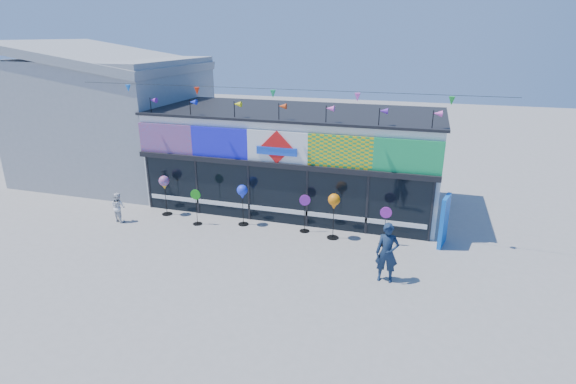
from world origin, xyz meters
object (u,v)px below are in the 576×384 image
at_px(spinner_0, 164,184).
at_px(child, 118,207).
at_px(spinner_1, 196,206).
at_px(adult_man, 387,253).
at_px(blue_sign, 444,221).
at_px(spinner_5, 385,225).
at_px(spinner_2, 242,193).
at_px(spinner_4, 334,203).
at_px(spinner_3, 305,212).

distance_m(spinner_0, child, 2.01).
height_order(spinner_1, adult_man, adult_man).
distance_m(blue_sign, spinner_0, 10.95).
bearing_deg(adult_man, spinner_5, 96.88).
bearing_deg(spinner_2, blue_sign, 2.99).
distance_m(blue_sign, spinner_4, 3.90).
distance_m(spinner_3, adult_man, 4.32).
bearing_deg(spinner_5, adult_man, -83.29).
xyz_separation_m(spinner_3, spinner_4, (1.15, -0.27, 0.61)).
distance_m(spinner_1, spinner_5, 7.26).
xyz_separation_m(blue_sign, spinner_4, (-3.83, -0.57, 0.46)).
xyz_separation_m(spinner_1, child, (-3.14, -0.65, -0.16)).
relative_size(spinner_2, child, 1.37).
distance_m(blue_sign, adult_man, 3.51).
bearing_deg(adult_man, spinner_4, 130.77).
bearing_deg(spinner_4, blue_sign, 8.50).
xyz_separation_m(blue_sign, spinner_1, (-9.23, -0.89, -0.17)).
relative_size(blue_sign, spinner_4, 1.07).
bearing_deg(spinner_4, spinner_3, 167.05).
height_order(spinner_2, spinner_5, spinner_2).
xyz_separation_m(spinner_4, child, (-8.53, -0.97, -0.78)).
relative_size(spinner_0, spinner_3, 1.14).
xyz_separation_m(spinner_1, spinner_2, (1.76, 0.50, 0.56)).
bearing_deg(spinner_0, adult_man, -16.50).
height_order(blue_sign, spinner_2, blue_sign).
bearing_deg(spinner_2, child, -166.79).
distance_m(spinner_0, spinner_1, 1.89).
distance_m(spinner_5, adult_man, 2.50).
relative_size(blue_sign, spinner_0, 1.10).
bearing_deg(spinner_3, child, -170.53).
bearing_deg(spinner_1, spinner_5, 2.25).
relative_size(spinner_0, spinner_2, 1.02).
distance_m(blue_sign, spinner_2, 7.49).
bearing_deg(blue_sign, spinner_1, -161.77).
distance_m(spinner_5, child, 10.43).
height_order(spinner_2, spinner_4, spinner_4).
distance_m(spinner_1, adult_man, 7.86).
height_order(spinner_4, adult_man, adult_man).
height_order(spinner_0, spinner_5, spinner_0).
relative_size(spinner_2, adult_man, 0.88).
bearing_deg(child, spinner_0, -125.10).
relative_size(spinner_1, spinner_2, 0.88).
bearing_deg(spinner_1, spinner_3, 7.84).
bearing_deg(adult_man, child, 171.95).
distance_m(blue_sign, spinner_3, 5.00).
height_order(spinner_2, child, spinner_2).
xyz_separation_m(spinner_5, adult_man, (0.29, -2.47, 0.17)).
bearing_deg(spinner_1, blue_sign, 5.52).
height_order(blue_sign, child, blue_sign).
xyz_separation_m(spinner_3, child, (-7.38, -1.23, -0.18)).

